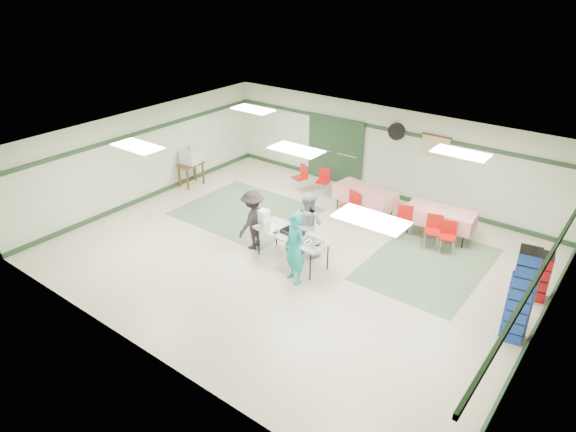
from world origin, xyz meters
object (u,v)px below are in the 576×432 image
Objects in this scene: dining_table_b at (365,195)px; crate_stack_blue_a at (519,305)px; broom at (192,164)px; volunteer_dark at (253,220)px; dining_table_a at (440,216)px; chair_a at (434,228)px; chair_loose_b at (302,175)px; crate_stack_blue_b at (521,296)px; chair_loose_a at (324,178)px; serving_table at (292,235)px; office_printer at (190,157)px; printer_table at (191,167)px; chair_c at (449,233)px; volunteer_grey at (309,223)px; chair_d at (352,203)px; chair_b at (405,219)px; volunteer_teal at (295,249)px; crate_stack_red at (539,276)px.

dining_table_b is 5.73m from crate_stack_blue_a.
broom is (-10.38, 1.50, -0.07)m from crate_stack_blue_a.
volunteer_dark is 1.19× the size of broom.
chair_a reaches higher than dining_table_a.
volunteer_dark is 1.04× the size of crate_stack_blue_a.
crate_stack_blue_a reaches higher than chair_loose_b.
chair_loose_a is at bearing 152.31° from crate_stack_blue_b.
crate_stack_blue_b is (4.97, 0.31, 0.26)m from serving_table.
volunteer_dark reaches higher than broom.
dining_table_a is at bearing 3.60° from office_printer.
crate_stack_blue_b is at bearing -90.00° from crate_stack_blue_a.
serving_table is 2.42× the size of chair_loose_b.
chair_loose_a is 1.00× the size of printer_table.
chair_loose_a is at bearing 148.20° from chair_c.
chair_loose_a is 7.44m from crate_stack_blue_a.
volunteer_grey reaches higher than chair_loose_a.
chair_loose_a is (-1.62, 1.05, -0.03)m from chair_d.
volunteer_dark is at bearing -102.54° from dining_table_b.
volunteer_dark is 1.81× the size of chair_d.
dining_table_b is 1.43× the size of broom.
broom is (-0.08, 0.12, -0.28)m from office_printer.
serving_table is 2.50× the size of chair_c.
chair_b is at bearing -13.11° from dining_table_b.
serving_table is 2.35× the size of chair_a.
chair_loose_a is 4.21m from printer_table.
volunteer_teal reaches higher than chair_d.
volunteer_grey is at bearing -73.72° from chair_loose_a.
dining_table_b is at bearing 149.55° from chair_c.
volunteer_dark reaches higher than crate_stack_blue_a.
dining_table_b is 2.35m from chair_a.
dining_table_b is 2.16× the size of chair_b.
chair_a is 4.74m from chair_loose_b.
office_printer is at bearing -154.14° from chair_d.
volunteer_grey is 3.51m from dining_table_a.
chair_d is 0.66× the size of broom.
crate_stack_blue_a is at bearing 32.55° from volunteer_teal.
printer_table is (-7.66, -0.98, 0.11)m from chair_a.
dining_table_b is at bearing 154.75° from volunteer_dark.
chair_loose_b is at bearing 152.20° from chair_c.
broom is (-5.93, 2.51, -0.17)m from volunteer_teal.
chair_b is at bearing 0.12° from office_printer.
chair_loose_b is 0.42× the size of crate_stack_blue_b.
volunteer_teal reaches higher than broom.
volunteer_teal is 5.17m from crate_stack_red.
volunteer_dark is 0.86× the size of dining_table_a.
broom is (-5.46, -1.42, 0.10)m from dining_table_b.
dining_table_a is 3.02m from crate_stack_red.
dining_table_a is (2.25, 3.31, -0.15)m from serving_table.
chair_a is (3.52, 2.77, -0.25)m from volunteer_dark.
crate_stack_blue_a reaches higher than dining_table_b.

